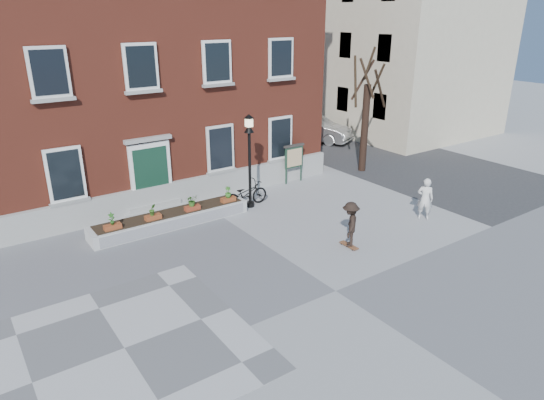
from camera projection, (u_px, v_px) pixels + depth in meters
ground at (336, 291)px, 14.27m from camera, size 100.00×100.00×0.00m
checker_patch at (124, 348)px, 11.83m from camera, size 6.00×6.00×0.01m
bicycle at (246, 194)px, 20.36m from camera, size 2.07×0.72×1.09m
parked_car at (314, 129)px, 30.76m from camera, size 3.51×5.01×1.57m
bystander at (425, 199)px, 18.99m from camera, size 0.69×0.74×1.70m
brick_building at (98, 45)px, 21.62m from camera, size 18.40×10.85×12.60m
planter_assembly at (172, 218)px, 18.59m from camera, size 6.20×1.12×1.15m
bare_tree at (365, 117)px, 24.20m from camera, size 1.83×1.83×6.16m
side_street at (342, 22)px, 36.48m from camera, size 15.20×36.00×14.50m
lamp_post at (249, 148)px, 19.58m from camera, size 0.40×0.40×3.93m
notice_board at (294, 157)px, 22.99m from camera, size 1.10×0.16×1.87m
skateboarder at (350, 224)px, 16.65m from camera, size 1.15×1.14×1.67m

